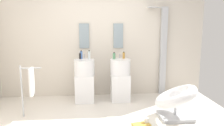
# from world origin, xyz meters

# --- Properties ---
(ground_plane) EXTENTS (4.80, 3.60, 0.04)m
(ground_plane) POSITION_xyz_m (0.00, 0.00, -0.02)
(ground_plane) COLOR silver
(rear_partition) EXTENTS (4.80, 0.10, 2.60)m
(rear_partition) POSITION_xyz_m (0.00, 1.65, 1.30)
(rear_partition) COLOR beige
(rear_partition) RESTS_ON ground_plane
(pedestal_sink_left) EXTENTS (0.43, 0.43, 1.02)m
(pedestal_sink_left) POSITION_xyz_m (-0.39, 1.17, 0.48)
(pedestal_sink_left) COLOR white
(pedestal_sink_left) RESTS_ON ground_plane
(pedestal_sink_right) EXTENTS (0.43, 0.43, 1.02)m
(pedestal_sink_right) POSITION_xyz_m (0.39, 1.17, 0.48)
(pedestal_sink_right) COLOR white
(pedestal_sink_right) RESTS_ON ground_plane
(vanity_mirror_left) EXTENTS (0.22, 0.03, 0.56)m
(vanity_mirror_left) POSITION_xyz_m (-0.39, 1.58, 1.40)
(vanity_mirror_left) COLOR #8C9EA8
(vanity_mirror_right) EXTENTS (0.22, 0.03, 0.56)m
(vanity_mirror_right) POSITION_xyz_m (0.39, 1.58, 1.40)
(vanity_mirror_right) COLOR #8C9EA8
(shower_column) EXTENTS (0.49, 0.24, 2.05)m
(shower_column) POSITION_xyz_m (1.43, 1.53, 1.08)
(shower_column) COLOR #B7BABF
(shower_column) RESTS_ON ground_plane
(lounge_chair) EXTENTS (1.03, 1.03, 0.65)m
(lounge_chair) POSITION_xyz_m (1.25, 0.14, 0.35)
(lounge_chair) COLOR #B7BABF
(lounge_chair) RESTS_ON ground_plane
(towel_rack) EXTENTS (0.37, 0.22, 0.95)m
(towel_rack) POSITION_xyz_m (-1.33, 0.45, 0.63)
(towel_rack) COLOR #B7BABF
(towel_rack) RESTS_ON ground_plane
(area_rug) EXTENTS (0.97, 0.68, 0.01)m
(area_rug) POSITION_xyz_m (0.51, -0.06, 0.01)
(area_rug) COLOR white
(area_rug) RESTS_ON ground_plane
(magazine_ochre) EXTENTS (0.32, 0.22, 0.03)m
(magazine_ochre) POSITION_xyz_m (0.57, -0.12, 0.02)
(magazine_ochre) COLOR gold
(magazine_ochre) RESTS_ON area_rug
(coffee_mug) EXTENTS (0.08, 0.08, 0.10)m
(coffee_mug) POSITION_xyz_m (0.67, -0.07, 0.06)
(coffee_mug) COLOR white
(coffee_mug) RESTS_ON area_rug
(soap_bottle_black) EXTENTS (0.05, 0.05, 0.14)m
(soap_bottle_black) POSITION_xyz_m (-0.48, 1.30, 0.98)
(soap_bottle_black) COLOR black
(soap_bottle_black) RESTS_ON pedestal_sink_left
(soap_bottle_amber) EXTENTS (0.05, 0.05, 0.15)m
(soap_bottle_amber) POSITION_xyz_m (0.47, 1.27, 0.99)
(soap_bottle_amber) COLOR #C68C38
(soap_bottle_amber) RESTS_ON pedestal_sink_right
(soap_bottle_clear) EXTENTS (0.05, 0.05, 0.19)m
(soap_bottle_clear) POSITION_xyz_m (-0.28, 1.23, 1.01)
(soap_bottle_clear) COLOR silver
(soap_bottle_clear) RESTS_ON pedestal_sink_left
(soap_bottle_green) EXTENTS (0.06, 0.06, 0.15)m
(soap_bottle_green) POSITION_xyz_m (0.26, 1.23, 0.99)
(soap_bottle_green) COLOR #59996B
(soap_bottle_green) RESTS_ON pedestal_sink_right
(soap_bottle_blue) EXTENTS (0.05, 0.05, 0.18)m
(soap_bottle_blue) POSITION_xyz_m (-0.45, 1.31, 1.00)
(soap_bottle_blue) COLOR #4C72B7
(soap_bottle_blue) RESTS_ON pedestal_sink_left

